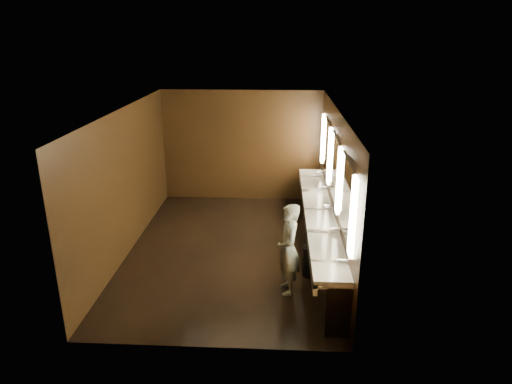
# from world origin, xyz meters

# --- Properties ---
(floor) EXTENTS (6.00, 6.00, 0.00)m
(floor) POSITION_xyz_m (0.00, 0.00, 0.00)
(floor) COLOR black
(floor) RESTS_ON ground
(ceiling) EXTENTS (4.00, 6.00, 0.02)m
(ceiling) POSITION_xyz_m (0.00, 0.00, 2.80)
(ceiling) COLOR #2D2D2B
(ceiling) RESTS_ON wall_back
(wall_back) EXTENTS (4.00, 0.02, 2.80)m
(wall_back) POSITION_xyz_m (0.00, 3.00, 1.40)
(wall_back) COLOR black
(wall_back) RESTS_ON floor
(wall_front) EXTENTS (4.00, 0.02, 2.80)m
(wall_front) POSITION_xyz_m (0.00, -3.00, 1.40)
(wall_front) COLOR black
(wall_front) RESTS_ON floor
(wall_left) EXTENTS (0.02, 6.00, 2.80)m
(wall_left) POSITION_xyz_m (-2.00, 0.00, 1.40)
(wall_left) COLOR black
(wall_left) RESTS_ON floor
(wall_right) EXTENTS (0.02, 6.00, 2.80)m
(wall_right) POSITION_xyz_m (2.00, 0.00, 1.40)
(wall_right) COLOR black
(wall_right) RESTS_ON floor
(sink_counter) EXTENTS (0.55, 5.40, 1.01)m
(sink_counter) POSITION_xyz_m (1.79, 0.00, 0.50)
(sink_counter) COLOR black
(sink_counter) RESTS_ON floor
(mirror_band) EXTENTS (0.06, 5.03, 1.15)m
(mirror_band) POSITION_xyz_m (1.98, -0.00, 1.75)
(mirror_band) COLOR #FFECBB
(mirror_band) RESTS_ON wall_right
(person) EXTENTS (0.45, 0.62, 1.56)m
(person) POSITION_xyz_m (1.13, -1.48, 0.78)
(person) COLOR #89ADCC
(person) RESTS_ON floor
(trash_bin) EXTENTS (0.42, 0.42, 0.56)m
(trash_bin) POSITION_xyz_m (1.58, -0.92, 0.28)
(trash_bin) COLOR black
(trash_bin) RESTS_ON floor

